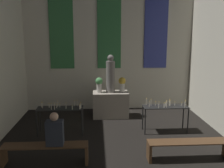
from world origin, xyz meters
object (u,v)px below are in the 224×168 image
person_seated (55,131)px  candle_rack_right (165,109)px  flower_vase_right (122,83)px  candle_rack_left (60,111)px  statue (111,75)px  flower_vase_left (99,84)px  pew_back_left (45,150)px  altar (111,104)px  pew_back_right (189,146)px

person_seated → candle_rack_right: bearing=30.2°
flower_vase_right → candle_rack_left: size_ratio=0.39×
statue → flower_vase_right: bearing=0.0°
flower_vase_left → pew_back_left: flower_vase_left is taller
altar → person_seated: person_seated is taller
altar → flower_vase_right: size_ratio=2.37×
pew_back_right → person_seated: 2.97m
flower_vase_right → candle_rack_right: size_ratio=0.39×
pew_back_right → pew_back_left: bearing=180.0°
candle_rack_right → flower_vase_right: bearing=127.7°
flower_vase_right → candle_rack_right: 1.86m
flower_vase_right → person_seated: 3.56m
flower_vase_left → candle_rack_left: 1.86m
candle_rack_right → pew_back_left: (-3.07, -1.65, -0.35)m
pew_back_right → candle_rack_right: bearing=93.3°
candle_rack_left → person_seated: 1.66m
pew_back_left → person_seated: 0.49m
altar → candle_rack_left: bearing=-136.1°
flower_vase_left → candle_rack_right: flower_vase_left is taller
flower_vase_left → pew_back_right: bearing=-57.4°
candle_rack_right → statue: bearing=136.2°
statue → pew_back_right: (1.58, -3.08, -1.12)m
statue → pew_back_left: bearing=-117.2°
pew_back_right → altar: bearing=117.2°
pew_back_left → candle_rack_right: bearing=28.3°
altar → pew_back_right: bearing=-62.8°
flower_vase_right → candle_rack_left: bearing=-142.6°
pew_back_left → person_seated: size_ratio=2.55×
statue → person_seated: statue is taller
flower_vase_right → pew_back_left: bearing=-122.6°
flower_vase_left → pew_back_left: 3.41m
candle_rack_right → candle_rack_left: bearing=-180.0°
altar → person_seated: bearing=-113.8°
candle_rack_left → candle_rack_right: size_ratio=1.00×
flower_vase_left → candle_rack_left: (-1.09, -1.42, -0.48)m
candle_rack_right → pew_back_left: candle_rack_right is taller
flower_vase_left → flower_vase_right: bearing=0.0°
flower_vase_left → candle_rack_right: bearing=-37.3°
flower_vase_left → person_seated: (-0.97, -3.08, -0.40)m
candle_rack_right → pew_back_right: bearing=-86.7°
person_seated → statue: bearing=66.2°
flower_vase_right → candle_rack_right: (1.10, -1.42, -0.48)m
flower_vase_right → candle_rack_right: flower_vase_right is taller
altar → pew_back_left: 3.46m
altar → pew_back_left: altar is taller
flower_vase_right → candle_rack_right: bearing=-52.3°
statue → candle_rack_right: (1.49, -1.42, -0.77)m
person_seated → pew_back_right: bearing=0.0°
flower_vase_left → candle_rack_left: flower_vase_left is taller
flower_vase_left → flower_vase_right: size_ratio=1.00×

